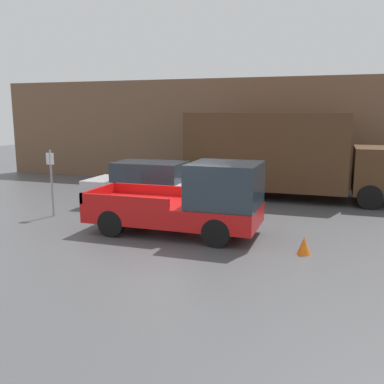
{
  "coord_description": "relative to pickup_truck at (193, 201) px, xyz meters",
  "views": [
    {
      "loc": [
        4.24,
        -11.65,
        3.58
      ],
      "look_at": [
        0.02,
        0.97,
        1.09
      ],
      "focal_mm": 40.0,
      "sensor_mm": 36.0,
      "label": 1
    }
  ],
  "objects": [
    {
      "name": "ground_plane",
      "position": [
        -0.37,
        0.03,
        -1.01
      ],
      "size": [
        60.0,
        60.0,
        0.0
      ],
      "primitive_type": "plane",
      "color": "#4C4C4F"
    },
    {
      "name": "building_wall",
      "position": [
        -0.37,
        9.47,
        1.61
      ],
      "size": [
        28.0,
        0.15,
        5.24
      ],
      "color": "brown",
      "rests_on": "ground"
    },
    {
      "name": "pickup_truck",
      "position": [
        0.0,
        0.0,
        0.0
      ],
      "size": [
        5.11,
        2.08,
        2.18
      ],
      "color": "red",
      "rests_on": "ground"
    },
    {
      "name": "car",
      "position": [
        -2.75,
        2.94,
        -0.12
      ],
      "size": [
        4.67,
        1.93,
        1.75
      ],
      "color": "silver",
      "rests_on": "ground"
    },
    {
      "name": "delivery_truck",
      "position": [
        1.76,
        6.46,
        0.88
      ],
      "size": [
        8.66,
        2.59,
        3.56
      ],
      "color": "#472D19",
      "rests_on": "ground"
    },
    {
      "name": "parking_sign",
      "position": [
        -5.35,
        0.65,
        0.3
      ],
      "size": [
        0.3,
        0.07,
        2.32
      ],
      "color": "gray",
      "rests_on": "ground"
    },
    {
      "name": "newspaper_box",
      "position": [
        1.26,
        9.14,
        -0.51
      ],
      "size": [
        0.45,
        0.4,
        1.0
      ],
      "color": "red",
      "rests_on": "ground"
    },
    {
      "name": "traffic_cone",
      "position": [
        3.26,
        -0.8,
        -0.78
      ],
      "size": [
        0.35,
        0.35,
        0.46
      ],
      "color": "orange",
      "rests_on": "ground"
    }
  ]
}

